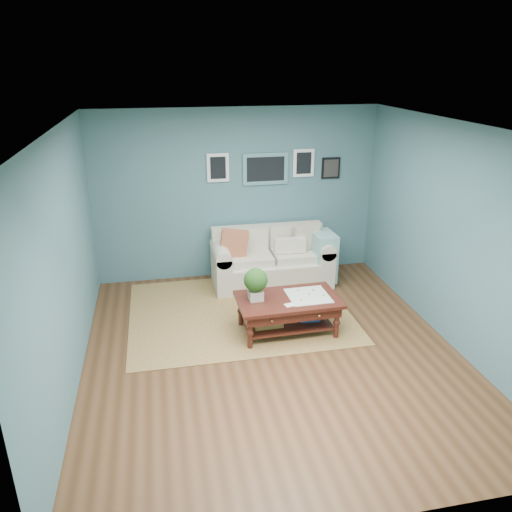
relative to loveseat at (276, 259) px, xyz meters
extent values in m
plane|color=brown|center=(-0.53, -2.03, -0.40)|extent=(5.00, 5.00, 0.00)
plane|color=white|center=(-0.53, -2.03, 2.30)|extent=(5.00, 5.00, 0.00)
cube|color=#43676F|center=(-0.53, 0.47, 0.95)|extent=(4.50, 0.02, 2.70)
cube|color=#43676F|center=(-0.53, -4.53, 0.95)|extent=(4.50, 0.02, 2.70)
cube|color=#43676F|center=(-2.78, -2.03, 0.95)|extent=(0.02, 5.00, 2.70)
cube|color=#43676F|center=(1.72, -2.03, 0.95)|extent=(0.02, 5.00, 2.70)
cube|color=slate|center=(-0.08, 0.45, 1.35)|extent=(0.72, 0.03, 0.50)
cube|color=black|center=(-0.08, 0.43, 1.35)|extent=(0.60, 0.01, 0.38)
cube|color=white|center=(-0.83, 0.45, 1.40)|extent=(0.34, 0.03, 0.44)
cube|color=white|center=(0.54, 0.45, 1.42)|extent=(0.34, 0.03, 0.44)
cube|color=black|center=(1.00, 0.45, 1.32)|extent=(0.30, 0.03, 0.34)
cube|color=brown|center=(-0.76, -0.92, -0.39)|extent=(3.06, 2.44, 0.01)
cube|color=beige|center=(-0.08, -0.04, -0.19)|extent=(1.38, 0.85, 0.41)
cube|color=beige|center=(-0.08, 0.29, 0.24)|extent=(1.80, 0.21, 0.47)
cube|color=beige|center=(-0.89, -0.04, -0.10)|extent=(0.23, 0.85, 0.60)
cube|color=beige|center=(0.72, -0.04, -0.10)|extent=(0.23, 0.85, 0.60)
cylinder|color=beige|center=(-0.89, -0.04, 0.20)|extent=(0.25, 0.85, 0.25)
cylinder|color=beige|center=(0.72, -0.04, 0.20)|extent=(0.25, 0.85, 0.25)
cube|color=beige|center=(-0.45, -0.09, 0.07)|extent=(0.70, 0.54, 0.13)
cube|color=beige|center=(0.28, -0.09, 0.07)|extent=(0.70, 0.54, 0.13)
cube|color=beige|center=(-0.45, 0.18, 0.31)|extent=(0.70, 0.12, 0.35)
cube|color=beige|center=(0.28, 0.18, 0.31)|extent=(0.70, 0.12, 0.35)
cube|color=#CA4D35|center=(-0.68, -0.08, 0.35)|extent=(0.47, 0.17, 0.46)
cube|color=beige|center=(0.50, -0.02, 0.35)|extent=(0.46, 0.17, 0.45)
cube|color=beige|center=(0.19, -0.13, 0.26)|extent=(0.48, 0.12, 0.23)
cube|color=#8BC0C3|center=(0.72, -0.15, 0.05)|extent=(0.33, 0.53, 0.78)
cube|color=#35160B|center=(-0.22, -1.58, 0.07)|extent=(1.33, 0.80, 0.04)
cube|color=#35160B|center=(-0.22, -1.58, -0.02)|extent=(1.24, 0.71, 0.13)
cube|color=#35160B|center=(-0.22, -1.58, -0.27)|extent=(1.13, 0.59, 0.03)
sphere|color=gold|center=(-0.52, -1.94, -0.02)|extent=(0.03, 0.03, 0.03)
sphere|color=gold|center=(0.09, -1.92, -0.02)|extent=(0.03, 0.03, 0.03)
cylinder|color=#35160B|center=(-0.78, -1.89, -0.17)|extent=(0.07, 0.07, 0.45)
cylinder|color=#35160B|center=(0.35, -1.86, -0.17)|extent=(0.07, 0.07, 0.45)
cylinder|color=#35160B|center=(-0.80, -1.30, -0.17)|extent=(0.07, 0.07, 0.45)
cylinder|color=#35160B|center=(0.34, -1.27, -0.17)|extent=(0.07, 0.07, 0.45)
cube|color=beige|center=(-0.64, -1.53, 0.16)|extent=(0.18, 0.18, 0.13)
sphere|color=#204915|center=(-0.64, -1.53, 0.37)|extent=(0.31, 0.31, 0.31)
cube|color=beige|center=(0.05, -1.57, 0.10)|extent=(0.54, 0.54, 0.01)
cube|color=#BB8847|center=(-0.50, -1.58, -0.15)|extent=(0.38, 0.27, 0.22)
cube|color=#265699|center=(0.08, -1.55, -0.20)|extent=(0.27, 0.20, 0.12)
camera|label=1|loc=(-1.77, -7.15, 2.96)|focal=35.00mm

